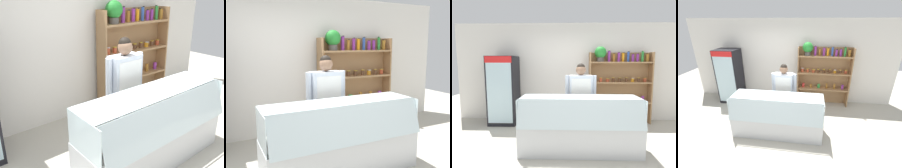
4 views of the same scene
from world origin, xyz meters
The scene contains 6 objects.
ground_plane centered at (0.00, 0.00, 0.00)m, with size 12.00×12.00×0.00m, color #B7B2A3.
back_wall centered at (0.00, 2.01, 1.35)m, with size 6.80×0.10×2.70m, color white.
drinks_fridge centered at (-1.94, 1.58, 0.89)m, with size 0.71×0.63×1.79m.
shelving_unit centered at (1.06, 1.76, 1.19)m, with size 1.63×0.31×2.04m.
deli_display_case centered at (-0.02, 0.13, 0.31)m, with size 2.14×0.73×1.01m.
shop_clerk centered at (0.04, 0.76, 0.95)m, with size 0.67×0.25×1.60m.
Camera 4 is at (0.70, -2.85, 2.61)m, focal length 24.00 mm.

